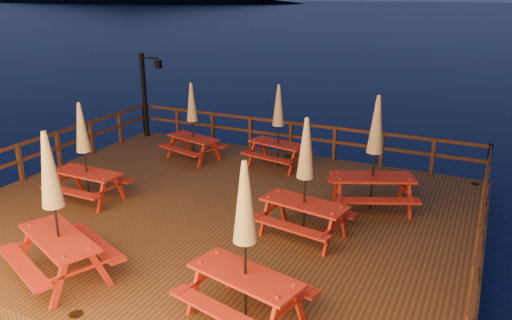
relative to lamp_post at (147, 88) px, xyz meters
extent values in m
plane|color=black|center=(5.39, -4.55, -2.20)|extent=(500.00, 500.00, 0.00)
cube|color=#422915|center=(5.39, -4.55, -2.00)|extent=(12.00, 10.00, 0.40)
cylinder|color=#3D1D13|center=(-0.21, 0.05, -2.50)|extent=(0.24, 0.24, 1.40)
cylinder|color=#3D1D13|center=(5.39, 0.05, -2.50)|extent=(0.24, 0.24, 1.40)
cylinder|color=#3D1D13|center=(10.99, 0.05, -2.50)|extent=(0.24, 0.24, 1.40)
cube|color=#3D1D13|center=(5.39, 0.30, -0.75)|extent=(11.70, 0.06, 0.09)
cube|color=#3D1D13|center=(5.39, 0.30, -1.19)|extent=(11.70, 0.06, 0.09)
cube|color=#3D1D13|center=(0.71, 0.30, -1.25)|extent=(0.10, 0.10, 1.10)
cube|color=#3D1D13|center=(5.39, 0.30, -1.25)|extent=(0.10, 0.10, 1.10)
cube|color=#3D1D13|center=(10.07, 0.30, -1.25)|extent=(0.10, 0.10, 1.10)
cube|color=#3D1D13|center=(-0.46, -4.55, -0.75)|extent=(0.06, 9.70, 0.09)
cube|color=#3D1D13|center=(-0.46, -4.55, -1.19)|extent=(0.06, 9.70, 0.09)
cube|color=#3D1D13|center=(-0.46, -4.55, -1.25)|extent=(0.10, 0.10, 1.10)
cube|color=#3D1D13|center=(-0.46, -0.67, -1.25)|extent=(0.10, 0.10, 1.10)
cube|color=#3D1D13|center=(11.24, -4.55, -0.75)|extent=(0.06, 9.70, 0.09)
cube|color=#3D1D13|center=(11.24, -4.55, -1.19)|extent=(0.06, 9.70, 0.09)
cube|color=#3D1D13|center=(11.24, -4.55, -1.25)|extent=(0.10, 0.10, 1.10)
cube|color=#3D1D13|center=(11.24, -0.67, -1.25)|extent=(0.10, 0.10, 1.10)
cube|color=black|center=(-0.16, 0.00, -0.30)|extent=(0.12, 0.12, 3.00)
cube|color=black|center=(0.19, 0.00, 1.05)|extent=(0.70, 0.06, 0.06)
cube|color=black|center=(0.54, 0.00, 0.85)|extent=(0.18, 0.18, 0.28)
sphere|color=#FFC466|center=(0.54, 0.00, 0.85)|extent=(0.14, 0.14, 0.14)
cube|color=maroon|center=(2.18, -5.42, -1.06)|extent=(1.78, 0.70, 0.05)
cube|color=maroon|center=(2.18, -4.83, -1.35)|extent=(1.77, 0.29, 0.05)
cube|color=maroon|center=(2.17, -6.02, -1.35)|extent=(1.77, 0.29, 0.05)
cube|color=maroon|center=(1.44, -5.09, -1.43)|extent=(0.06, 0.10, 0.74)
cube|color=maroon|center=(1.44, -5.74, -1.43)|extent=(0.06, 0.10, 0.74)
cube|color=maroon|center=(2.92, -5.11, -1.43)|extent=(0.06, 0.10, 0.74)
cube|color=maroon|center=(2.91, -5.76, -1.43)|extent=(0.06, 0.10, 0.74)
cylinder|color=black|center=(2.18, -5.42, -0.57)|extent=(0.04, 0.04, 2.46)
cone|color=tan|center=(2.18, -5.42, 0.12)|extent=(0.35, 0.35, 1.23)
sphere|color=black|center=(2.18, -5.42, 0.69)|extent=(0.07, 0.07, 0.07)
cube|color=maroon|center=(4.36, -8.40, -0.97)|extent=(2.12, 1.46, 0.05)
cube|color=maroon|center=(4.61, -7.79, -1.30)|extent=(1.94, 1.04, 0.05)
cube|color=maroon|center=(4.11, -9.01, -1.30)|extent=(1.94, 1.04, 0.05)
cube|color=maroon|center=(3.73, -7.75, -1.38)|extent=(0.10, 0.13, 0.82)
cube|color=maroon|center=(3.46, -8.42, -1.38)|extent=(0.10, 0.13, 0.82)
cube|color=maroon|center=(5.26, -8.38, -1.38)|extent=(0.10, 0.13, 0.82)
cube|color=maroon|center=(4.98, -9.05, -1.38)|extent=(0.10, 0.13, 0.82)
cylinder|color=black|center=(4.36, -8.40, -0.42)|extent=(0.05, 0.05, 2.75)
cone|color=tan|center=(4.36, -8.40, 0.35)|extent=(0.40, 0.40, 1.37)
sphere|color=black|center=(4.36, -8.40, 0.98)|extent=(0.08, 0.08, 0.08)
cube|color=maroon|center=(2.82, -1.51, -1.09)|extent=(1.82, 1.09, 0.05)
cube|color=maroon|center=(2.97, -0.96, -1.37)|extent=(1.71, 0.71, 0.05)
cube|color=maroon|center=(2.67, -2.06, -1.37)|extent=(1.71, 0.71, 0.05)
cube|color=maroon|center=(2.22, -1.02, -1.44)|extent=(0.08, 0.11, 0.71)
cube|color=maroon|center=(2.06, -1.62, -1.44)|extent=(0.08, 0.11, 0.71)
cube|color=maroon|center=(3.59, -1.40, -1.44)|extent=(0.08, 0.11, 0.71)
cube|color=maroon|center=(3.42, -2.00, -1.44)|extent=(0.08, 0.11, 0.71)
cylinder|color=black|center=(2.82, -1.51, -0.61)|extent=(0.04, 0.04, 2.36)
cone|color=tan|center=(2.82, -1.51, 0.05)|extent=(0.34, 0.34, 1.18)
sphere|color=black|center=(2.82, -1.51, 0.60)|extent=(0.07, 0.07, 0.07)
cube|color=maroon|center=(5.49, -0.99, -1.07)|extent=(1.85, 1.01, 0.05)
cube|color=maroon|center=(5.61, -0.42, -1.36)|extent=(1.77, 0.61, 0.05)
cube|color=maroon|center=(5.38, -1.56, -1.36)|extent=(1.77, 0.61, 0.05)
cube|color=maroon|center=(4.84, -0.53, -1.43)|extent=(0.08, 0.11, 0.73)
cube|color=maroon|center=(4.71, -1.16, -1.43)|extent=(0.08, 0.11, 0.73)
cube|color=maroon|center=(6.27, -0.82, -1.43)|extent=(0.08, 0.11, 0.73)
cube|color=maroon|center=(6.15, -1.45, -1.43)|extent=(0.08, 0.11, 0.73)
cylinder|color=black|center=(5.49, -0.99, -0.58)|extent=(0.04, 0.04, 2.43)
cone|color=tan|center=(5.49, -0.99, 0.10)|extent=(0.35, 0.35, 1.22)
sphere|color=black|center=(5.49, -0.99, 0.67)|extent=(0.07, 0.07, 0.07)
cube|color=maroon|center=(8.76, -2.84, -0.97)|extent=(2.11, 1.51, 0.05)
cube|color=maroon|center=(8.49, -2.24, -1.30)|extent=(1.92, 1.09, 0.05)
cube|color=maroon|center=(9.03, -3.44, -1.30)|extent=(1.92, 1.09, 0.05)
cube|color=maroon|center=(7.87, -2.85, -1.38)|extent=(0.11, 0.13, 0.82)
cube|color=maroon|center=(8.16, -3.51, -1.38)|extent=(0.11, 0.13, 0.82)
cube|color=maroon|center=(9.36, -2.17, -1.38)|extent=(0.11, 0.13, 0.82)
cube|color=maroon|center=(9.66, -2.83, -1.38)|extent=(0.11, 0.13, 0.82)
cylinder|color=black|center=(8.76, -2.84, -0.43)|extent=(0.05, 0.05, 2.74)
cone|color=tan|center=(8.76, -2.84, 0.34)|extent=(0.39, 0.39, 1.37)
sphere|color=black|center=(8.76, -2.84, 0.98)|extent=(0.08, 0.08, 0.08)
cube|color=maroon|center=(7.95, -8.00, -1.00)|extent=(2.01, 1.14, 0.05)
cube|color=maroon|center=(8.09, -7.38, -1.32)|extent=(1.92, 0.71, 0.05)
cube|color=maroon|center=(7.82, -8.61, -1.32)|extent=(1.92, 0.71, 0.05)
cube|color=maroon|center=(7.26, -7.48, -1.40)|extent=(0.08, 0.12, 0.79)
cube|color=maroon|center=(7.11, -8.16, -1.40)|extent=(0.08, 0.12, 0.79)
cube|color=maroon|center=(8.80, -7.83, -1.40)|extent=(0.08, 0.12, 0.79)
cylinder|color=black|center=(7.95, -8.00, -0.48)|extent=(0.05, 0.05, 2.63)
cone|color=tan|center=(7.95, -8.00, 0.26)|extent=(0.38, 0.38, 1.32)
sphere|color=black|center=(7.95, -8.00, 0.87)|extent=(0.07, 0.07, 0.07)
cube|color=maroon|center=(7.79, -4.90, -1.02)|extent=(1.95, 1.01, 0.05)
cube|color=maroon|center=(7.89, -4.29, -1.33)|extent=(1.88, 0.58, 0.05)
cube|color=maroon|center=(7.69, -5.51, -1.33)|extent=(1.88, 0.58, 0.05)
cube|color=maroon|center=(7.08, -4.44, -1.41)|extent=(0.08, 0.11, 0.77)
cube|color=maroon|center=(6.97, -5.12, -1.41)|extent=(0.08, 0.11, 0.77)
cube|color=maroon|center=(8.61, -4.69, -1.41)|extent=(0.08, 0.11, 0.77)
cube|color=maroon|center=(8.50, -5.36, -1.41)|extent=(0.08, 0.11, 0.77)
cylinder|color=black|center=(7.79, -4.90, -0.51)|extent=(0.05, 0.05, 2.58)
cone|color=tan|center=(7.79, -4.90, 0.22)|extent=(0.37, 0.37, 1.29)
sphere|color=black|center=(7.79, -4.90, 0.82)|extent=(0.07, 0.07, 0.07)
camera|label=1|loc=(11.11, -14.13, 3.29)|focal=35.00mm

